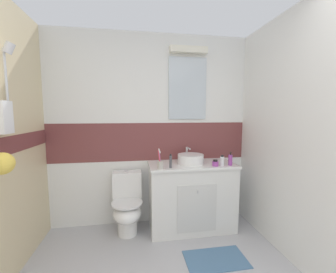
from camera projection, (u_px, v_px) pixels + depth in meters
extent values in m
cube|color=white|center=(151.00, 189.00, 2.95)|extent=(3.20, 0.10, 0.85)
cube|color=brown|center=(151.00, 141.00, 2.87)|extent=(3.20, 0.10, 0.50)
cube|color=white|center=(150.00, 79.00, 2.78)|extent=(3.20, 0.10, 1.15)
cube|color=silver|center=(187.00, 89.00, 2.82)|extent=(0.51, 0.02, 0.81)
cube|color=white|center=(189.00, 50.00, 2.73)|extent=(0.49, 0.10, 0.08)
cube|color=white|center=(2.00, 117.00, 1.67)|extent=(0.10, 0.14, 0.26)
cylinder|color=silver|center=(6.00, 83.00, 1.77)|extent=(0.02, 0.02, 0.57)
cylinder|color=silver|center=(9.00, 48.00, 1.75)|extent=(0.10, 0.07, 0.11)
sphere|color=#F2CC4C|center=(2.00, 164.00, 1.58)|extent=(0.17, 0.17, 0.17)
cube|color=white|center=(317.00, 139.00, 1.85)|extent=(0.10, 3.48, 2.50)
cube|color=silver|center=(191.00, 197.00, 2.73)|extent=(1.06, 0.51, 0.82)
cube|color=white|center=(192.00, 165.00, 2.67)|extent=(1.08, 0.53, 0.03)
cube|color=silver|center=(197.00, 209.00, 2.48)|extent=(0.48, 0.01, 0.57)
cylinder|color=silver|center=(198.00, 192.00, 2.44)|extent=(0.02, 0.02, 0.03)
cylinder|color=white|center=(191.00, 159.00, 2.66)|extent=(0.32, 0.32, 0.12)
cylinder|color=#B3B3B8|center=(191.00, 155.00, 2.65)|extent=(0.27, 0.27, 0.01)
cylinder|color=silver|center=(187.00, 154.00, 2.84)|extent=(0.03, 0.03, 0.18)
cylinder|color=silver|center=(189.00, 148.00, 2.74)|extent=(0.02, 0.15, 0.02)
cylinder|color=white|center=(128.00, 227.00, 2.61)|extent=(0.24, 0.24, 0.18)
ellipsoid|color=white|center=(127.00, 213.00, 2.55)|extent=(0.34, 0.42, 0.22)
cylinder|color=white|center=(127.00, 203.00, 2.53)|extent=(0.37, 0.37, 0.02)
cube|color=white|center=(127.00, 184.00, 2.72)|extent=(0.36, 0.17, 0.34)
cylinder|color=silver|center=(127.00, 171.00, 2.70)|extent=(0.04, 0.04, 0.02)
cylinder|color=#B2ADA3|center=(160.00, 165.00, 2.41)|extent=(0.07, 0.07, 0.09)
cylinder|color=#D83F4C|center=(159.00, 158.00, 2.40)|extent=(0.03, 0.03, 0.19)
cube|color=white|center=(159.00, 150.00, 2.39)|extent=(0.02, 0.02, 0.03)
cylinder|color=#D872BF|center=(160.00, 159.00, 2.42)|extent=(0.02, 0.03, 0.16)
cube|color=white|center=(160.00, 152.00, 2.41)|extent=(0.01, 0.02, 0.03)
cylinder|color=#993F99|center=(230.00, 160.00, 2.57)|extent=(0.05, 0.05, 0.13)
cylinder|color=#262626|center=(230.00, 154.00, 2.56)|extent=(0.01, 0.01, 0.04)
cylinder|color=#262626|center=(231.00, 152.00, 2.55)|extent=(0.01, 0.02, 0.01)
cylinder|color=white|center=(222.00, 161.00, 2.55)|extent=(0.05, 0.05, 0.11)
cylinder|color=black|center=(222.00, 156.00, 2.55)|extent=(0.03, 0.03, 0.02)
cylinder|color=#4C4C51|center=(171.00, 162.00, 2.44)|extent=(0.03, 0.03, 0.14)
cylinder|color=black|center=(171.00, 155.00, 2.43)|extent=(0.02, 0.02, 0.02)
cylinder|color=#993F99|center=(215.00, 164.00, 2.54)|extent=(0.07, 0.07, 0.06)
cylinder|color=black|center=(215.00, 161.00, 2.53)|extent=(0.05, 0.05, 0.02)
cube|color=#4C7299|center=(216.00, 259.00, 2.15)|extent=(0.62, 0.36, 0.01)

